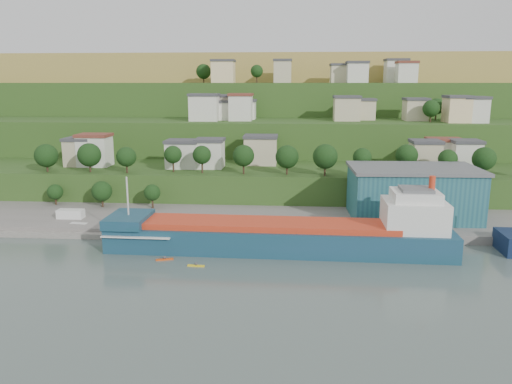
# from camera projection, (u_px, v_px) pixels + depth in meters

# --- Properties ---
(ground) EXTENTS (500.00, 500.00, 0.00)m
(ground) POSITION_uv_depth(u_px,v_px,m) (275.00, 265.00, 98.05)
(ground) COLOR #43514B
(ground) RESTS_ON ground
(quay) EXTENTS (220.00, 26.00, 4.00)m
(quay) POSITION_uv_depth(u_px,v_px,m) (359.00, 227.00, 123.91)
(quay) COLOR slate
(quay) RESTS_ON ground
(pebble_beach) EXTENTS (40.00, 18.00, 2.40)m
(pebble_beach) POSITION_uv_depth(u_px,v_px,m) (56.00, 227.00, 123.38)
(pebble_beach) COLOR slate
(pebble_beach) RESTS_ON ground
(hillside) EXTENTS (360.00, 210.46, 96.00)m
(hillside) POSITION_uv_depth(u_px,v_px,m) (286.00, 151.00, 262.38)
(hillside) COLOR #284719
(hillside) RESTS_ON ground
(cargo_ship_near) EXTENTS (72.82, 13.00, 18.66)m
(cargo_ship_near) POSITION_uv_depth(u_px,v_px,m) (289.00, 237.00, 105.49)
(cargo_ship_near) COLOR #143F4B
(cargo_ship_near) RESTS_ON ground
(warehouse) EXTENTS (31.48, 19.80, 12.80)m
(warehouse) POSITION_uv_depth(u_px,v_px,m) (413.00, 192.00, 123.52)
(warehouse) COLOR #205260
(warehouse) RESTS_ON quay
(caravan) EXTENTS (6.42, 2.72, 2.99)m
(caravan) POSITION_uv_depth(u_px,v_px,m) (71.00, 215.00, 124.02)
(caravan) COLOR white
(caravan) RESTS_ON pebble_beach
(dinghy) EXTENTS (4.29, 1.99, 0.83)m
(dinghy) POSITION_uv_depth(u_px,v_px,m) (79.00, 225.00, 119.77)
(dinghy) COLOR silver
(dinghy) RESTS_ON pebble_beach
(kayak_orange) EXTENTS (3.53, 1.60, 0.88)m
(kayak_orange) POSITION_uv_depth(u_px,v_px,m) (165.00, 259.00, 100.54)
(kayak_orange) COLOR #D34812
(kayak_orange) RESTS_ON ground
(kayak_yellow) EXTENTS (3.39, 0.85, 0.84)m
(kayak_yellow) POSITION_uv_depth(u_px,v_px,m) (196.00, 265.00, 97.05)
(kayak_yellow) COLOR yellow
(kayak_yellow) RESTS_ON ground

